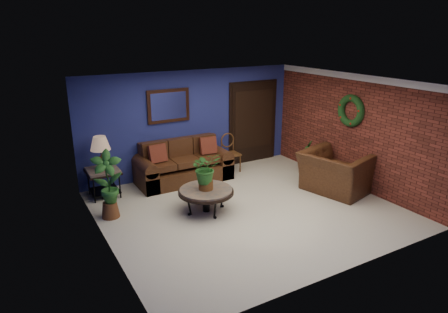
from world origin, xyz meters
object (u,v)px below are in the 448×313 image
sofa (183,167)px  table_lamp (101,149)px  side_chair (230,150)px  coffee_table (206,192)px  end_table (103,175)px  armchair (336,172)px

sofa → table_lamp: (-1.83, -0.03, 0.73)m
side_chair → sofa: bearing=-176.7°
coffee_table → side_chair: (1.59, 1.80, 0.13)m
coffee_table → table_lamp: (-1.54, 1.73, 0.65)m
coffee_table → end_table: bearing=131.7°
coffee_table → end_table: (-1.54, 1.73, 0.06)m
sofa → end_table: (-1.83, -0.03, 0.15)m
armchair → table_lamp: bearing=48.8°
end_table → table_lamp: bearing=90.0°
sofa → end_table: 1.84m
sofa → armchair: (2.62, -2.27, 0.12)m
sofa → side_chair: bearing=1.7°
end_table → armchair: size_ratio=0.49×
sofa → side_chair: sofa is taller
sofa → side_chair: 1.32m
table_lamp → armchair: 5.02m
end_table → armchair: bearing=-26.7°
coffee_table → armchair: size_ratio=0.79×
end_table → sofa: bearing=1.0°
sofa → end_table: bearing=-179.0°
sofa → table_lamp: 1.97m
table_lamp → armchair: table_lamp is taller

